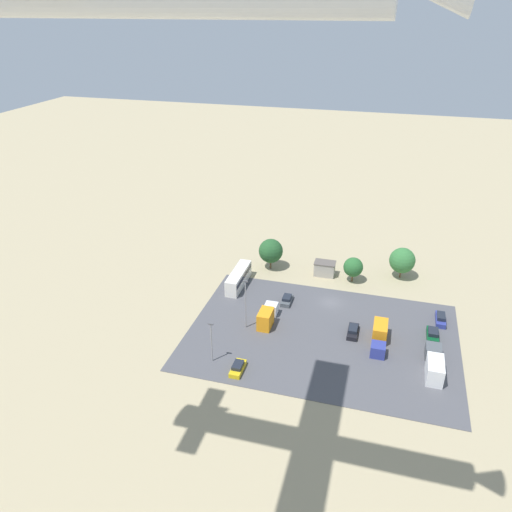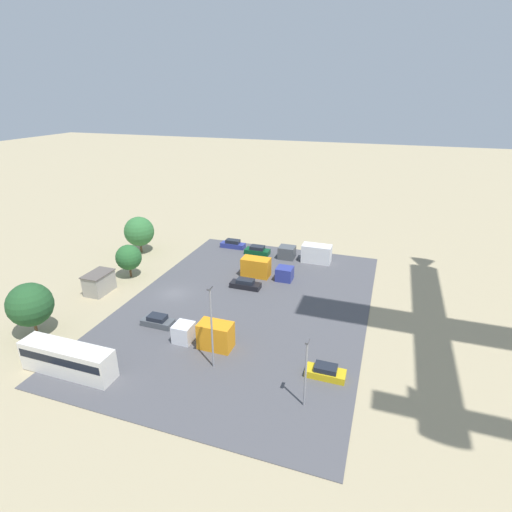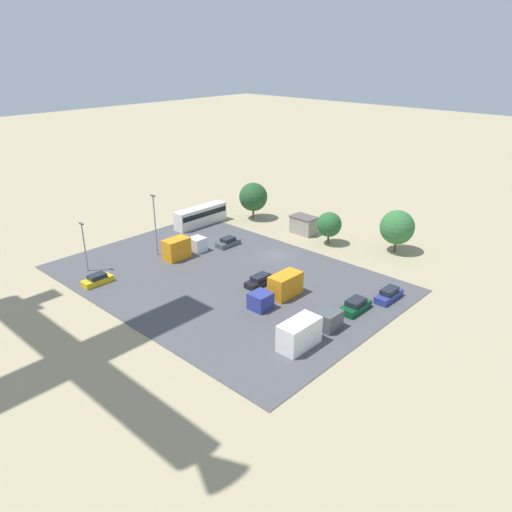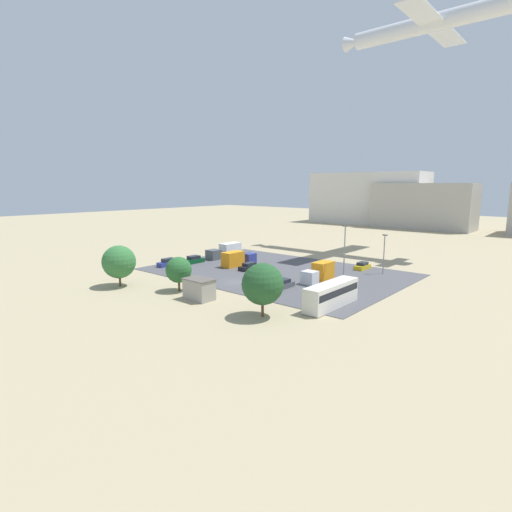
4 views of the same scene
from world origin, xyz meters
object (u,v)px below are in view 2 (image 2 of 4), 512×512
at_px(parked_car_4, 257,251).
at_px(parked_truck_1, 206,335).
at_px(bus, 68,358).
at_px(parked_car_2, 233,244).
at_px(parked_truck_2, 264,269).
at_px(shed_building, 99,283).
at_px(parked_car_3, 326,372).
at_px(parked_car_0, 158,321).
at_px(parked_car_1, 245,284).
at_px(parked_truck_0, 308,253).

height_order(parked_car_4, parked_truck_1, parked_truck_1).
distance_m(bus, parked_car_2, 40.29).
bearing_deg(bus, parked_truck_1, 128.14).
bearing_deg(parked_truck_2, shed_building, -59.34).
xyz_separation_m(shed_building, parked_car_3, (8.43, 35.57, -0.91)).
distance_m(shed_building, parked_car_2, 26.51).
height_order(parked_car_0, parked_truck_2, parked_truck_2).
distance_m(parked_car_1, parked_car_3, 22.64).
xyz_separation_m(bus, parked_car_2, (-40.18, 2.73, -1.14)).
relative_size(parked_car_3, parked_truck_0, 0.45).
bearing_deg(parked_truck_0, shed_building, 128.74).
xyz_separation_m(shed_building, parked_car_0, (5.37, 13.30, -0.90)).
bearing_deg(bus, parked_car_0, 160.88).
height_order(parked_car_3, parked_truck_0, parked_truck_0).
bearing_deg(parked_car_3, parked_truck_0, 15.44).
relative_size(shed_building, parked_car_4, 0.99).
bearing_deg(bus, parked_car_2, 176.12).
bearing_deg(parked_truck_0, parked_truck_1, 168.39).
distance_m(bus, parked_truck_2, 32.08).
bearing_deg(parked_truck_2, parked_car_4, -155.19).
distance_m(parked_car_0, parked_car_2, 28.96).
height_order(parked_car_2, parked_car_3, parked_car_2).
bearing_deg(parked_car_1, parked_car_3, -137.71).
relative_size(shed_building, parked_car_3, 1.08).
bearing_deg(parked_car_0, parked_car_4, -9.03).
xyz_separation_m(shed_building, parked_truck_2, (-12.94, 21.83, -0.10)).
bearing_deg(parked_car_0, parked_truck_1, -103.96).
distance_m(shed_building, parked_car_0, 14.37).
distance_m(parked_car_2, parked_truck_1, 32.22).
distance_m(bus, parked_truck_1, 15.03).
bearing_deg(parked_car_4, parked_truck_0, -90.96).
distance_m(shed_building, parked_truck_1, 22.46).
height_order(parked_car_1, parked_truck_0, parked_truck_0).
height_order(bus, parked_car_1, bus).
xyz_separation_m(parked_car_2, parked_truck_1, (30.90, 9.09, 0.81)).
distance_m(parked_car_1, parked_car_4, 13.95).
xyz_separation_m(bus, parked_car_4, (-38.62, 8.25, -1.15)).
relative_size(parked_car_1, parked_car_4, 1.03).
relative_size(bus, parked_truck_2, 1.27).
height_order(parked_car_3, parked_truck_2, parked_truck_2).
xyz_separation_m(parked_car_3, parked_truck_0, (-30.27, -8.36, 0.85)).
height_order(parked_car_2, parked_truck_1, parked_truck_1).
distance_m(parked_car_0, parked_car_3, 22.48).
bearing_deg(parked_truck_1, parked_car_4, 6.94).
bearing_deg(shed_building, parked_car_1, 112.23).
height_order(parked_car_1, parked_truck_1, parked_truck_1).
relative_size(shed_building, bus, 0.42).
distance_m(shed_building, bus, 19.10).
xyz_separation_m(parked_car_0, parked_truck_2, (-18.32, 8.53, 0.81)).
bearing_deg(parked_car_3, bus, 107.38).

